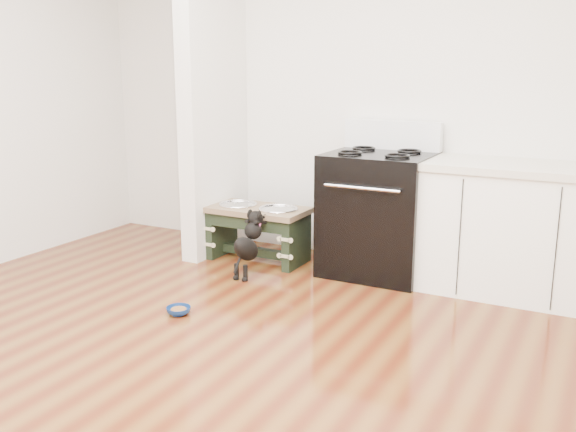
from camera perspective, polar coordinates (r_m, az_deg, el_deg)
The scene contains 8 objects.
ground at distance 3.34m, azimuth -9.81°, elevation -14.68°, with size 5.00×5.00×0.00m, color #4D1E0D.
room_shell at distance 2.96m, azimuth -11.08°, elevation 14.27°, with size 5.00×5.00×5.00m.
partition_wall at distance 5.35m, azimuth -6.66°, elevation 11.00°, with size 0.15×0.80×2.70m, color silver.
oven_range at distance 4.87m, azimuth 8.01°, elevation 0.37°, with size 0.76×0.69×1.14m.
cabinet_run at distance 4.66m, azimuth 19.46°, elevation -1.17°, with size 1.24×0.64×0.91m.
dog_feeder at distance 5.18m, azimuth -2.74°, elevation -0.60°, with size 0.81×0.43×0.46m.
puppy at distance 4.81m, azimuth -3.50°, elevation -2.26°, with size 0.14×0.41×0.49m.
floor_bowl at distance 4.20m, azimuth -9.70°, elevation -8.29°, with size 0.18×0.18×0.05m.
Camera 1 is at (1.84, -2.31, 1.56)m, focal length 40.00 mm.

